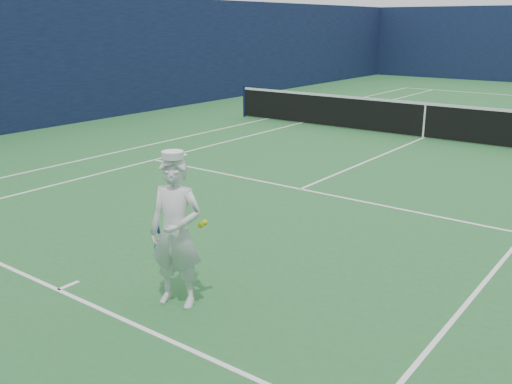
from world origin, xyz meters
TOP-DOWN VIEW (x-y plane):
  - ground at (0.00, 0.00)m, footprint 80.00×80.00m
  - court_markings at (0.00, 0.00)m, footprint 11.03×23.83m
  - windscreen_fence at (0.00, 0.00)m, footprint 20.12×36.12m
  - tennis_net at (0.00, 0.00)m, footprint 12.88×0.09m
  - tennis_player at (1.41, -11.23)m, footprint 0.85×0.59m

SIDE VIEW (x-z plane):
  - ground at x=0.00m, z-range 0.00..0.00m
  - court_markings at x=0.00m, z-range 0.00..0.01m
  - tennis_net at x=0.00m, z-range 0.02..1.09m
  - tennis_player at x=1.41m, z-range -0.02..1.79m
  - windscreen_fence at x=0.00m, z-range 0.00..4.00m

